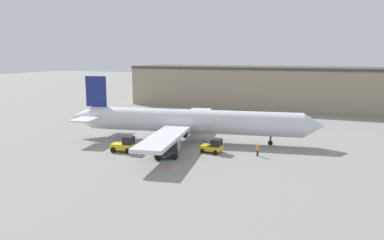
{
  "coord_description": "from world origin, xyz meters",
  "views": [
    {
      "loc": [
        21.47,
        -53.86,
        13.61
      ],
      "look_at": [
        0.0,
        0.0,
        3.42
      ],
      "focal_mm": 35.0,
      "sensor_mm": 36.0,
      "label": 1
    }
  ],
  "objects_px": {
    "baggage_tug": "(167,151)",
    "belt_loader_truck": "(213,146)",
    "ground_crew_worker": "(258,150)",
    "airplane": "(186,122)",
    "safety_cone_near": "(168,166)",
    "pushback_tug": "(125,145)"
  },
  "relations": [
    {
      "from": "pushback_tug",
      "to": "belt_loader_truck",
      "type": "bearing_deg",
      "value": 13.63
    },
    {
      "from": "airplane",
      "to": "pushback_tug",
      "type": "relative_size",
      "value": 12.22
    },
    {
      "from": "airplane",
      "to": "safety_cone_near",
      "type": "xyz_separation_m",
      "value": [
        3.6,
        -14.38,
        -2.86
      ]
    },
    {
      "from": "airplane",
      "to": "safety_cone_near",
      "type": "distance_m",
      "value": 15.1
    },
    {
      "from": "belt_loader_truck",
      "to": "airplane",
      "type": "bearing_deg",
      "value": 143.11
    },
    {
      "from": "airplane",
      "to": "belt_loader_truck",
      "type": "bearing_deg",
      "value": -49.63
    },
    {
      "from": "ground_crew_worker",
      "to": "airplane",
      "type": "bearing_deg",
      "value": -164.7
    },
    {
      "from": "ground_crew_worker",
      "to": "safety_cone_near",
      "type": "height_order",
      "value": "ground_crew_worker"
    },
    {
      "from": "belt_loader_truck",
      "to": "safety_cone_near",
      "type": "bearing_deg",
      "value": -102.57
    },
    {
      "from": "pushback_tug",
      "to": "safety_cone_near",
      "type": "bearing_deg",
      "value": -34.64
    },
    {
      "from": "airplane",
      "to": "baggage_tug",
      "type": "distance_m",
      "value": 10.65
    },
    {
      "from": "safety_cone_near",
      "to": "ground_crew_worker",
      "type": "bearing_deg",
      "value": 47.19
    },
    {
      "from": "belt_loader_truck",
      "to": "safety_cone_near",
      "type": "xyz_separation_m",
      "value": [
        -2.61,
        -9.11,
        -0.67
      ]
    },
    {
      "from": "baggage_tug",
      "to": "belt_loader_truck",
      "type": "xyz_separation_m",
      "value": [
        4.65,
        5.04,
        -0.02
      ]
    },
    {
      "from": "ground_crew_worker",
      "to": "belt_loader_truck",
      "type": "distance_m",
      "value": 6.25
    },
    {
      "from": "pushback_tug",
      "to": "safety_cone_near",
      "type": "relative_size",
      "value": 6.1
    },
    {
      "from": "baggage_tug",
      "to": "belt_loader_truck",
      "type": "relative_size",
      "value": 1.24
    },
    {
      "from": "airplane",
      "to": "ground_crew_worker",
      "type": "relative_size",
      "value": 24.48
    },
    {
      "from": "airplane",
      "to": "safety_cone_near",
      "type": "bearing_deg",
      "value": -85.26
    },
    {
      "from": "baggage_tug",
      "to": "pushback_tug",
      "type": "relative_size",
      "value": 1.07
    },
    {
      "from": "ground_crew_worker",
      "to": "belt_loader_truck",
      "type": "xyz_separation_m",
      "value": [
        -6.23,
        -0.44,
        0.05
      ]
    },
    {
      "from": "baggage_tug",
      "to": "safety_cone_near",
      "type": "height_order",
      "value": "baggage_tug"
    }
  ]
}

